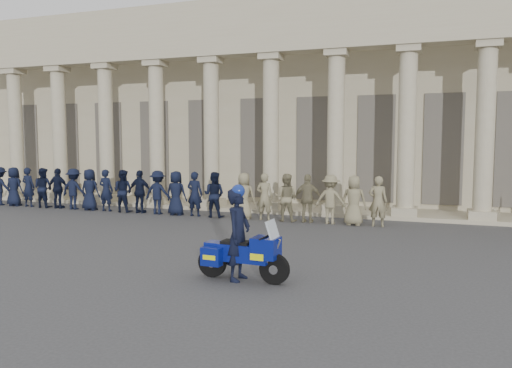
{
  "coord_description": "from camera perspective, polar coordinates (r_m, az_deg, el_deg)",
  "views": [
    {
      "loc": [
        4.81,
        -11.03,
        2.95
      ],
      "look_at": [
        -0.19,
        3.09,
        1.6
      ],
      "focal_mm": 35.0,
      "sensor_mm": 36.0,
      "label": 1
    }
  ],
  "objects": [
    {
      "name": "officer_rank",
      "position": [
        20.25,
        -12.31,
        -0.89
      ],
      "size": [
        18.17,
        0.65,
        1.72
      ],
      "color": "black",
      "rests_on": "ground"
    },
    {
      "name": "ground",
      "position": [
        12.39,
        -3.98,
        -8.63
      ],
      "size": [
        90.0,
        90.0,
        0.0
      ],
      "primitive_type": "plane",
      "color": "#3A3A3C",
      "rests_on": "ground"
    },
    {
      "name": "motorcycle",
      "position": [
        10.49,
        -1.45,
        -7.96
      ],
      "size": [
        2.06,
        0.85,
        1.32
      ],
      "rotation": [
        0.0,
        0.0,
        -0.06
      ],
      "color": "black",
      "rests_on": "ground"
    },
    {
      "name": "building",
      "position": [
        26.27,
        9.01,
        8.52
      ],
      "size": [
        40.0,
        12.5,
        9.0
      ],
      "color": "tan",
      "rests_on": "ground"
    },
    {
      "name": "rider",
      "position": [
        10.45,
        -2.03,
        -5.63
      ],
      "size": [
        0.51,
        0.73,
        2.02
      ],
      "rotation": [
        0.0,
        0.0,
        1.51
      ],
      "color": "black",
      "rests_on": "ground"
    }
  ]
}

